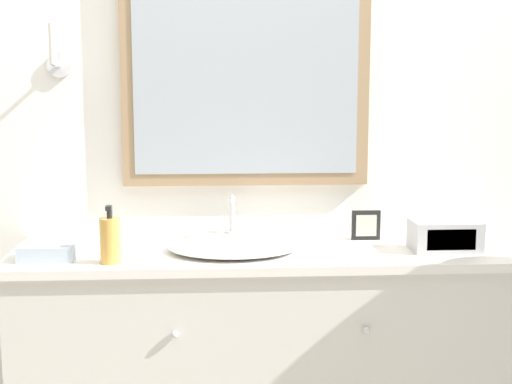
{
  "coord_description": "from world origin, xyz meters",
  "views": [
    {
      "loc": [
        -0.18,
        -2.12,
        1.42
      ],
      "look_at": [
        -0.03,
        0.29,
        1.06
      ],
      "focal_mm": 50.0,
      "sensor_mm": 36.0,
      "label": 1
    }
  ],
  "objects_px": {
    "soap_bottle": "(110,240)",
    "appliance_box": "(445,236)",
    "sink_basin": "(234,245)",
    "picture_frame": "(366,225)"
  },
  "relations": [
    {
      "from": "sink_basin",
      "to": "soap_bottle",
      "type": "distance_m",
      "value": 0.43
    },
    {
      "from": "sink_basin",
      "to": "appliance_box",
      "type": "bearing_deg",
      "value": -3.32
    },
    {
      "from": "soap_bottle",
      "to": "appliance_box",
      "type": "xyz_separation_m",
      "value": [
        1.12,
        0.11,
        -0.02
      ]
    },
    {
      "from": "picture_frame",
      "to": "sink_basin",
      "type": "bearing_deg",
      "value": -164.03
    },
    {
      "from": "soap_bottle",
      "to": "appliance_box",
      "type": "relative_size",
      "value": 0.81
    },
    {
      "from": "soap_bottle",
      "to": "picture_frame",
      "type": "bearing_deg",
      "value": 18.08
    },
    {
      "from": "sink_basin",
      "to": "picture_frame",
      "type": "relative_size",
      "value": 4.12
    },
    {
      "from": "soap_bottle",
      "to": "picture_frame",
      "type": "relative_size",
      "value": 1.72
    },
    {
      "from": "sink_basin",
      "to": "appliance_box",
      "type": "relative_size",
      "value": 1.95
    },
    {
      "from": "sink_basin",
      "to": "soap_bottle",
      "type": "height_order",
      "value": "soap_bottle"
    }
  ]
}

